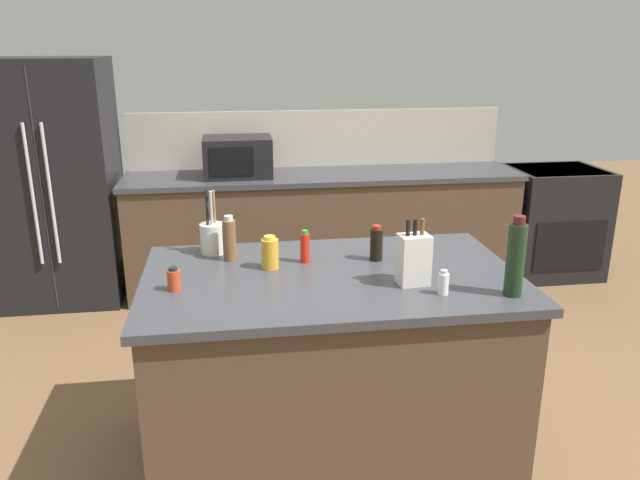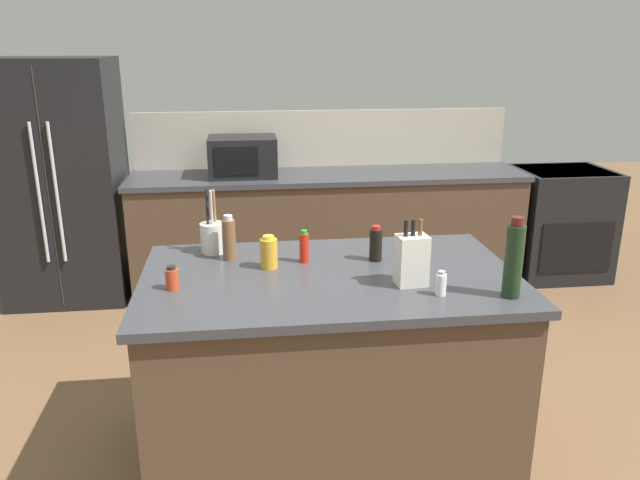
{
  "view_description": "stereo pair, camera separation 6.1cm",
  "coord_description": "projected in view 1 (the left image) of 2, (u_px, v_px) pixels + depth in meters",
  "views": [
    {
      "loc": [
        -0.43,
        -2.6,
        1.95
      ],
      "look_at": [
        0.0,
        0.35,
        0.99
      ],
      "focal_mm": 35.0,
      "sensor_mm": 36.0,
      "label": 1
    },
    {
      "loc": [
        -0.37,
        -2.6,
        1.95
      ],
      "look_at": [
        0.0,
        0.35,
        0.99
      ],
      "focal_mm": 35.0,
      "sensor_mm": 36.0,
      "label": 2
    }
  ],
  "objects": [
    {
      "name": "ground_plane",
      "position": [
        330.0,
        450.0,
        3.1
      ],
      "size": [
        14.0,
        14.0,
        0.0
      ],
      "primitive_type": "plane",
      "color": "brown"
    },
    {
      "name": "back_counter_run",
      "position": [
        324.0,
        230.0,
        5.07
      ],
      "size": [
        3.12,
        0.66,
        0.94
      ],
      "color": "#4C3828",
      "rests_on": "ground_plane"
    },
    {
      "name": "wall_backsplash",
      "position": [
        318.0,
        138.0,
        5.15
      ],
      "size": [
        3.08,
        0.03,
        0.46
      ],
      "primitive_type": "cube",
      "color": "#B2A899",
      "rests_on": "back_counter_run"
    },
    {
      "name": "kitchen_island",
      "position": [
        331.0,
        366.0,
        2.96
      ],
      "size": [
        1.69,
        1.02,
        0.94
      ],
      "color": "#4C3828",
      "rests_on": "ground_plane"
    },
    {
      "name": "refrigerator",
      "position": [
        56.0,
        183.0,
        4.7
      ],
      "size": [
        0.88,
        0.75,
        1.83
      ],
      "color": "black",
      "rests_on": "ground_plane"
    },
    {
      "name": "range_oven",
      "position": [
        552.0,
        221.0,
        5.34
      ],
      "size": [
        0.76,
        0.65,
        0.92
      ],
      "color": "black",
      "rests_on": "ground_plane"
    },
    {
      "name": "microwave",
      "position": [
        238.0,
        157.0,
        4.79
      ],
      "size": [
        0.52,
        0.39,
        0.3
      ],
      "color": "black",
      "rests_on": "back_counter_run"
    },
    {
      "name": "knife_block",
      "position": [
        414.0,
        259.0,
        2.67
      ],
      "size": [
        0.14,
        0.11,
        0.29
      ],
      "rotation": [
        0.0,
        0.0,
        0.1
      ],
      "color": "beige",
      "rests_on": "kitchen_island"
    },
    {
      "name": "utensil_crock",
      "position": [
        212.0,
        237.0,
        3.07
      ],
      "size": [
        0.12,
        0.12,
        0.32
      ],
      "color": "beige",
      "rests_on": "kitchen_island"
    },
    {
      "name": "wine_bottle",
      "position": [
        516.0,
        258.0,
        2.53
      ],
      "size": [
        0.07,
        0.07,
        0.34
      ],
      "color": "black",
      "rests_on": "kitchen_island"
    },
    {
      "name": "spice_jar_paprika",
      "position": [
        174.0,
        280.0,
        2.62
      ],
      "size": [
        0.06,
        0.06,
        0.1
      ],
      "color": "#B73D1E",
      "rests_on": "kitchen_island"
    },
    {
      "name": "honey_jar",
      "position": [
        270.0,
        253.0,
        2.86
      ],
      "size": [
        0.08,
        0.08,
        0.16
      ],
      "color": "gold",
      "rests_on": "kitchen_island"
    },
    {
      "name": "salt_shaker",
      "position": [
        443.0,
        283.0,
        2.58
      ],
      "size": [
        0.04,
        0.04,
        0.11
      ],
      "color": "silver",
      "rests_on": "kitchen_island"
    },
    {
      "name": "pepper_grinder",
      "position": [
        229.0,
        239.0,
        2.96
      ],
      "size": [
        0.06,
        0.06,
        0.22
      ],
      "color": "brown",
      "rests_on": "kitchen_island"
    },
    {
      "name": "soy_sauce_bottle",
      "position": [
        376.0,
        244.0,
        2.97
      ],
      "size": [
        0.06,
        0.06,
        0.17
      ],
      "color": "black",
      "rests_on": "kitchen_island"
    },
    {
      "name": "hot_sauce_bottle",
      "position": [
        305.0,
        247.0,
        2.94
      ],
      "size": [
        0.05,
        0.05,
        0.16
      ],
      "color": "red",
      "rests_on": "kitchen_island"
    }
  ]
}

